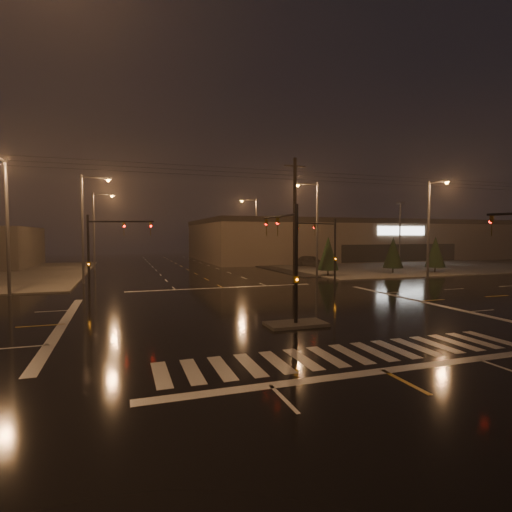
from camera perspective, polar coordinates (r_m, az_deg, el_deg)
name	(u,v)px	position (r m, az deg, el deg)	size (l,w,h in m)	color
ground	(268,311)	(23.80, 1.70, -7.86)	(140.00, 140.00, 0.00)	black
sidewalk_ne	(382,264)	(64.57, 17.58, -1.07)	(36.00, 36.00, 0.12)	#44423C
median_island	(296,324)	(20.16, 5.71, -9.64)	(3.00, 1.60, 0.15)	#44423C
crosswalk	(351,354)	(15.91, 13.38, -13.43)	(15.00, 2.60, 0.01)	beige
stop_bar_near	(384,371)	(14.33, 17.79, -15.35)	(16.00, 0.50, 0.01)	beige
stop_bar_far	(223,288)	(34.20, -4.76, -4.53)	(16.00, 0.50, 0.01)	beige
parking_lot	(418,264)	(66.12, 22.11, -1.07)	(50.00, 24.00, 0.08)	black
retail_building	(354,238)	(80.45, 13.76, 2.46)	(60.20, 28.30, 7.20)	#6A5D4C
signal_mast_median	(289,249)	(20.54, 4.70, 0.95)	(0.25, 4.59, 6.00)	black
signal_mast_ne	(327,243)	(36.59, 10.16, 1.87)	(4.84, 1.86, 6.00)	black
signal_mast_nw	(102,244)	(32.08, -21.10, 1.56)	(4.84, 1.86, 6.00)	black
streetlight_1	(86,221)	(40.05, -23.11, 4.65)	(2.77, 0.32, 10.00)	#38383A
streetlight_2	(96,225)	(56.01, -21.85, 4.14)	(2.77, 0.32, 10.00)	#38383A
streetlight_3	(314,223)	(42.57, 8.36, 4.74)	(2.77, 0.32, 10.00)	#38383A
streetlight_4	(254,226)	(61.07, -0.23, 4.24)	(2.77, 0.32, 10.00)	#38383A
streetlight_5	(6,217)	(34.04, -32.13, 4.76)	(0.32, 2.77, 10.00)	#38383A
streetlight_6	(431,222)	(44.79, 23.71, 4.44)	(0.32, 2.77, 10.00)	#38383A
utility_pole_1	(295,218)	(39.41, 5.54, 5.38)	(2.20, 0.32, 12.00)	black
conifer_0	(328,253)	(44.01, 10.27, 0.38)	(2.31, 2.31, 4.32)	black
conifer_1	(393,252)	(48.70, 19.01, 0.48)	(2.28, 2.28, 4.26)	black
conifer_2	(435,252)	(51.61, 24.25, 0.54)	(2.31, 2.31, 4.32)	black
car_parked	(311,261)	(56.43, 7.81, -0.73)	(1.97, 4.90, 1.67)	black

